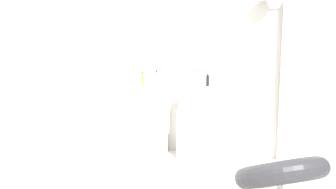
% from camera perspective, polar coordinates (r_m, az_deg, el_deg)
% --- Properties ---
extents(rear_partition, '(4.80, 0.10, 2.60)m').
position_cam_1_polar(rear_partition, '(4.64, 1.71, 6.08)').
color(rear_partition, silver).
rests_on(rear_partition, ground_plane).
extents(pedestal_sink_left, '(0.45, 0.45, 1.07)m').
position_cam_1_polar(pedestal_sink_left, '(4.51, -3.07, -4.05)').
color(pedestal_sink_left, white).
rests_on(pedestal_sink_left, ground_plane).
extents(pedestal_sink_right, '(0.45, 0.45, 1.07)m').
position_cam_1_polar(pedestal_sink_right, '(4.37, 4.70, -4.47)').
color(pedestal_sink_right, white).
rests_on(pedestal_sink_right, ground_plane).
extents(vanity_mirror_left, '(0.22, 0.03, 0.63)m').
position_cam_1_polar(vanity_mirror_left, '(4.65, -2.23, 8.32)').
color(vanity_mirror_left, '#8C9EA8').
extents(vanity_mirror_right, '(0.22, 0.03, 0.63)m').
position_cam_1_polar(vanity_mirror_right, '(4.51, 5.38, 8.32)').
color(vanity_mirror_right, '#8C9EA8').
extents(shower_column, '(0.49, 0.24, 2.05)m').
position_cam_1_polar(shower_column, '(4.42, 19.47, 2.72)').
color(shower_column, '#B7BABF').
rests_on(shower_column, ground_plane).
extents(lounge_chair, '(1.09, 1.09, 0.65)m').
position_cam_1_polar(lounge_chair, '(3.02, 18.81, -13.56)').
color(lounge_chair, '#B7BABF').
rests_on(lounge_chair, ground_plane).
extents(towel_rack, '(0.37, 0.22, 0.95)m').
position_cam_1_polar(towel_rack, '(4.24, -23.78, -3.82)').
color(towel_rack, '#B7BABF').
rests_on(towel_rack, ground_plane).
extents(soap_bottle_amber, '(0.04, 0.04, 0.18)m').
position_cam_1_polar(soap_bottle_amber, '(4.31, -4.41, 2.66)').
color(soap_bottle_amber, '#C68C38').
rests_on(soap_bottle_amber, pedestal_sink_left).
extents(soap_bottle_black, '(0.04, 0.04, 0.16)m').
position_cam_1_polar(soap_bottle_black, '(4.26, 6.84, 2.41)').
color(soap_bottle_black, black).
rests_on(soap_bottle_black, pedestal_sink_right).
extents(soap_bottle_grey, '(0.04, 0.04, 0.19)m').
position_cam_1_polar(soap_bottle_grey, '(4.37, -1.96, 2.78)').
color(soap_bottle_grey, '#99999E').
rests_on(soap_bottle_grey, pedestal_sink_left).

